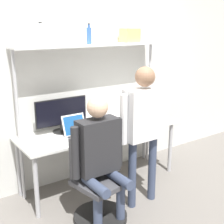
{
  "coord_description": "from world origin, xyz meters",
  "views": [
    {
      "loc": [
        -1.96,
        -2.75,
        1.97
      ],
      "look_at": [
        -0.15,
        -0.13,
        1.08
      ],
      "focal_mm": 50.0,
      "sensor_mm": 36.0,
      "label": 1
    }
  ],
  "objects_px": {
    "monitor": "(62,114)",
    "person_seated": "(100,151)",
    "cell_phone": "(98,133)",
    "storage_box": "(130,35)",
    "bottle_blue": "(89,35)",
    "laptop": "(76,130)",
    "person_standing": "(144,120)",
    "bottle_clear": "(41,36)",
    "office_chair": "(98,195)"
  },
  "relations": [
    {
      "from": "laptop",
      "to": "person_standing",
      "type": "xyz_separation_m",
      "value": [
        0.5,
        -0.61,
        0.2
      ]
    },
    {
      "from": "person_seated",
      "to": "bottle_blue",
      "type": "relative_size",
      "value": 5.53
    },
    {
      "from": "person_seated",
      "to": "person_standing",
      "type": "xyz_separation_m",
      "value": [
        0.57,
        0.02,
        0.22
      ]
    },
    {
      "from": "monitor",
      "to": "laptop",
      "type": "relative_size",
      "value": 2.29
    },
    {
      "from": "monitor",
      "to": "bottle_clear",
      "type": "xyz_separation_m",
      "value": [
        -0.2,
        0.02,
        0.9
      ]
    },
    {
      "from": "cell_phone",
      "to": "bottle_clear",
      "type": "xyz_separation_m",
      "value": [
        -0.52,
        0.31,
        1.12
      ]
    },
    {
      "from": "office_chair",
      "to": "person_seated",
      "type": "xyz_separation_m",
      "value": [
        0.01,
        -0.05,
        0.5
      ]
    },
    {
      "from": "cell_phone",
      "to": "storage_box",
      "type": "height_order",
      "value": "storage_box"
    },
    {
      "from": "person_standing",
      "to": "storage_box",
      "type": "relative_size",
      "value": 7.31
    },
    {
      "from": "person_seated",
      "to": "bottle_blue",
      "type": "xyz_separation_m",
      "value": [
        0.41,
        0.87,
        1.08
      ]
    },
    {
      "from": "cell_phone",
      "to": "person_standing",
      "type": "bearing_deg",
      "value": -65.95
    },
    {
      "from": "laptop",
      "to": "office_chair",
      "type": "relative_size",
      "value": 0.32
    },
    {
      "from": "cell_phone",
      "to": "bottle_clear",
      "type": "distance_m",
      "value": 1.27
    },
    {
      "from": "person_seated",
      "to": "person_standing",
      "type": "height_order",
      "value": "person_standing"
    },
    {
      "from": "office_chair",
      "to": "bottle_blue",
      "type": "distance_m",
      "value": 1.83
    },
    {
      "from": "monitor",
      "to": "person_standing",
      "type": "distance_m",
      "value": 1.01
    },
    {
      "from": "bottle_blue",
      "to": "bottle_clear",
      "type": "bearing_deg",
      "value": -180.0
    },
    {
      "from": "laptop",
      "to": "person_standing",
      "type": "bearing_deg",
      "value": -50.61
    },
    {
      "from": "monitor",
      "to": "cell_phone",
      "type": "height_order",
      "value": "monitor"
    },
    {
      "from": "laptop",
      "to": "storage_box",
      "type": "height_order",
      "value": "storage_box"
    },
    {
      "from": "monitor",
      "to": "office_chair",
      "type": "bearing_deg",
      "value": -90.95
    },
    {
      "from": "cell_phone",
      "to": "office_chair",
      "type": "distance_m",
      "value": 0.77
    },
    {
      "from": "cell_phone",
      "to": "storage_box",
      "type": "bearing_deg",
      "value": 23.84
    },
    {
      "from": "monitor",
      "to": "laptop",
      "type": "height_order",
      "value": "monitor"
    },
    {
      "from": "laptop",
      "to": "person_standing",
      "type": "height_order",
      "value": "person_standing"
    },
    {
      "from": "bottle_clear",
      "to": "storage_box",
      "type": "bearing_deg",
      "value": 0.0
    },
    {
      "from": "monitor",
      "to": "person_seated",
      "type": "xyz_separation_m",
      "value": [
        -0.01,
        -0.85,
        -0.18
      ]
    },
    {
      "from": "monitor",
      "to": "person_seated",
      "type": "relative_size",
      "value": 0.49
    },
    {
      "from": "bottle_clear",
      "to": "office_chair",
      "type": "bearing_deg",
      "value": -77.57
    },
    {
      "from": "person_standing",
      "to": "bottle_clear",
      "type": "relative_size",
      "value": 6.2
    },
    {
      "from": "bottle_clear",
      "to": "cell_phone",
      "type": "bearing_deg",
      "value": -30.77
    },
    {
      "from": "bottle_blue",
      "to": "cell_phone",
      "type": "bearing_deg",
      "value": -105.19
    },
    {
      "from": "monitor",
      "to": "person_standing",
      "type": "height_order",
      "value": "person_standing"
    },
    {
      "from": "monitor",
      "to": "laptop",
      "type": "distance_m",
      "value": 0.28
    },
    {
      "from": "laptop",
      "to": "storage_box",
      "type": "distance_m",
      "value": 1.44
    },
    {
      "from": "laptop",
      "to": "office_chair",
      "type": "bearing_deg",
      "value": -97.61
    },
    {
      "from": "bottle_clear",
      "to": "storage_box",
      "type": "relative_size",
      "value": 1.18
    },
    {
      "from": "storage_box",
      "to": "office_chair",
      "type": "bearing_deg",
      "value": -141.49
    },
    {
      "from": "monitor",
      "to": "office_chair",
      "type": "height_order",
      "value": "monitor"
    },
    {
      "from": "person_standing",
      "to": "bottle_clear",
      "type": "xyz_separation_m",
      "value": [
        -0.76,
        0.85,
        0.86
      ]
    },
    {
      "from": "laptop",
      "to": "bottle_clear",
      "type": "xyz_separation_m",
      "value": [
        -0.26,
        0.24,
        1.06
      ]
    },
    {
      "from": "office_chair",
      "to": "bottle_blue",
      "type": "height_order",
      "value": "bottle_blue"
    },
    {
      "from": "bottle_clear",
      "to": "person_seated",
      "type": "bearing_deg",
      "value": -77.77
    },
    {
      "from": "cell_phone",
      "to": "bottle_blue",
      "type": "relative_size",
      "value": 0.63
    },
    {
      "from": "bottle_clear",
      "to": "bottle_blue",
      "type": "xyz_separation_m",
      "value": [
        0.6,
        0.0,
        -0.01
      ]
    },
    {
      "from": "storage_box",
      "to": "laptop",
      "type": "bearing_deg",
      "value": -165.88
    },
    {
      "from": "monitor",
      "to": "person_standing",
      "type": "relative_size",
      "value": 0.42
    },
    {
      "from": "person_standing",
      "to": "cell_phone",
      "type": "bearing_deg",
      "value": 114.05
    },
    {
      "from": "storage_box",
      "to": "monitor",
      "type": "bearing_deg",
      "value": -179.05
    },
    {
      "from": "monitor",
      "to": "bottle_clear",
      "type": "distance_m",
      "value": 0.93
    }
  ]
}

